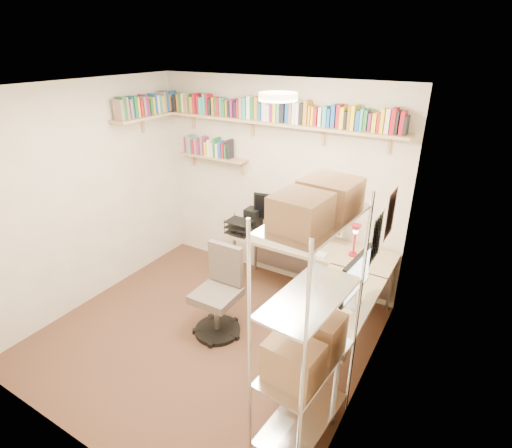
{
  "coord_description": "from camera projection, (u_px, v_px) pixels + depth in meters",
  "views": [
    {
      "loc": [
        2.18,
        -2.62,
        2.84
      ],
      "look_at": [
        0.29,
        0.55,
        1.15
      ],
      "focal_mm": 28.0,
      "sensor_mm": 36.0,
      "label": 1
    }
  ],
  "objects": [
    {
      "name": "wire_rack",
      "position": [
        310.0,
        303.0,
        2.68
      ],
      "size": [
        0.49,
        0.88,
        2.08
      ],
      "rotation": [
        0.0,
        0.0,
        -0.09
      ],
      "color": "silver",
      "rests_on": "ground"
    },
    {
      "name": "office_chair",
      "position": [
        219.0,
        298.0,
        4.16
      ],
      "size": [
        0.51,
        0.52,
        0.97
      ],
      "rotation": [
        0.0,
        0.0,
        0.01
      ],
      "color": "black",
      "rests_on": "ground"
    },
    {
      "name": "wall_shelves",
      "position": [
        237.0,
        119.0,
        4.61
      ],
      "size": [
        3.12,
        1.09,
        0.8
      ],
      "color": "tan",
      "rests_on": "ground"
    },
    {
      "name": "room_shell",
      "position": [
        197.0,
        199.0,
        3.6
      ],
      "size": [
        3.24,
        3.04,
        2.52
      ],
      "color": "beige",
      "rests_on": "ground"
    },
    {
      "name": "ground",
      "position": [
        206.0,
        335.0,
        4.25
      ],
      "size": [
        3.2,
        3.2,
        0.0
      ],
      "primitive_type": "plane",
      "color": "#49291F",
      "rests_on": "ground"
    },
    {
      "name": "corner_desk",
      "position": [
        306.0,
        255.0,
        4.36
      ],
      "size": [
        1.95,
        1.86,
        1.27
      ],
      "color": "tan",
      "rests_on": "ground"
    }
  ]
}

